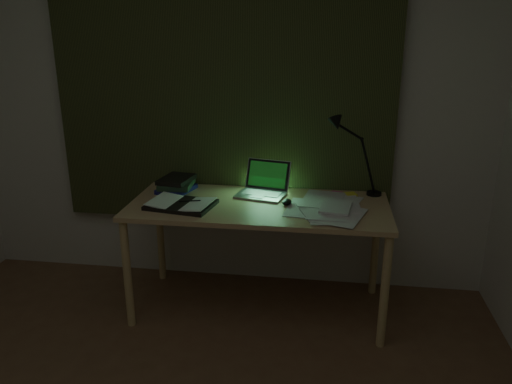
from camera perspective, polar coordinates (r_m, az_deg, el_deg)
wall_back at (r=3.30m, az=-3.73°, el=10.27°), size 3.50×0.00×2.50m
curtain at (r=3.24m, az=-3.96°, el=13.67°), size 2.20×0.06×2.00m
desk at (r=3.12m, az=0.31°, el=-7.49°), size 1.55×0.68×0.71m
laptop at (r=3.08m, az=0.54°, el=1.34°), size 0.35×0.38×0.21m
open_textbook at (r=2.97m, az=-8.55°, el=-1.35°), size 0.41×0.33×0.03m
book_stack at (r=3.25m, az=-9.07°, el=0.96°), size 0.23×0.26×0.10m
loose_papers at (r=2.93m, az=7.99°, el=-1.71°), size 0.42×0.44×0.02m
mouse at (r=2.97m, az=3.55°, el=-1.15°), size 0.07×0.09×0.03m
sticky_yellow at (r=3.18m, az=10.75°, el=-0.27°), size 0.09×0.09×0.01m
sticky_pink at (r=3.18m, az=9.11°, el=-0.18°), size 0.08×0.08×0.01m
desk_lamp at (r=3.16m, az=13.65°, el=4.02°), size 0.36×0.29×0.50m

